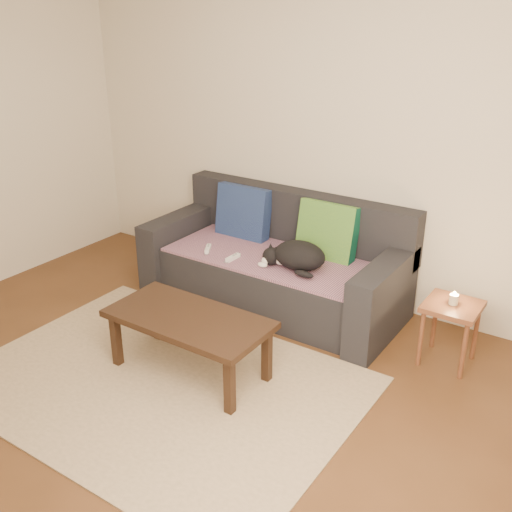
# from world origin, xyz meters

# --- Properties ---
(ground) EXTENTS (4.50, 4.50, 0.00)m
(ground) POSITION_xyz_m (0.00, 0.00, 0.00)
(ground) COLOR brown
(ground) RESTS_ON ground
(back_wall) EXTENTS (4.50, 0.04, 2.60)m
(back_wall) POSITION_xyz_m (0.00, 2.00, 1.30)
(back_wall) COLOR beige
(back_wall) RESTS_ON ground
(sofa) EXTENTS (2.10, 0.94, 0.87)m
(sofa) POSITION_xyz_m (0.00, 1.57, 0.31)
(sofa) COLOR #232328
(sofa) RESTS_ON ground
(throw_blanket) EXTENTS (1.66, 0.74, 0.02)m
(throw_blanket) POSITION_xyz_m (0.00, 1.48, 0.43)
(throw_blanket) COLOR #3F2443
(throw_blanket) RESTS_ON sofa
(cushion_navy) EXTENTS (0.48, 0.19, 0.50)m
(cushion_navy) POSITION_xyz_m (-0.44, 1.74, 0.63)
(cushion_navy) COLOR #121A4F
(cushion_navy) RESTS_ON throw_blanket
(cushion_green) EXTENTS (0.48, 0.21, 0.49)m
(cushion_green) POSITION_xyz_m (0.36, 1.74, 0.63)
(cushion_green) COLOR #0B4B36
(cushion_green) RESTS_ON throw_blanket
(cat) EXTENTS (0.54, 0.41, 0.21)m
(cat) POSITION_xyz_m (0.29, 1.39, 0.54)
(cat) COLOR black
(cat) RESTS_ON throw_blanket
(wii_remote_a) EXTENTS (0.11, 0.15, 0.03)m
(wii_remote_a) POSITION_xyz_m (-0.48, 1.29, 0.46)
(wii_remote_a) COLOR white
(wii_remote_a) RESTS_ON throw_blanket
(wii_remote_b) EXTENTS (0.04, 0.15, 0.03)m
(wii_remote_b) POSITION_xyz_m (-0.21, 1.26, 0.46)
(wii_remote_b) COLOR white
(wii_remote_b) RESTS_ON throw_blanket
(side_table) EXTENTS (0.36, 0.36, 0.45)m
(side_table) POSITION_xyz_m (1.46, 1.45, 0.37)
(side_table) COLOR brown
(side_table) RESTS_ON ground
(candle) EXTENTS (0.06, 0.06, 0.09)m
(candle) POSITION_xyz_m (1.46, 1.45, 0.48)
(candle) COLOR beige
(candle) RESTS_ON side_table
(rug) EXTENTS (2.50, 1.80, 0.01)m
(rug) POSITION_xyz_m (0.00, 0.15, 0.01)
(rug) COLOR tan
(rug) RESTS_ON ground
(coffee_table) EXTENTS (1.08, 0.54, 0.43)m
(coffee_table) POSITION_xyz_m (0.08, 0.37, 0.38)
(coffee_table) COLOR black
(coffee_table) RESTS_ON rug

